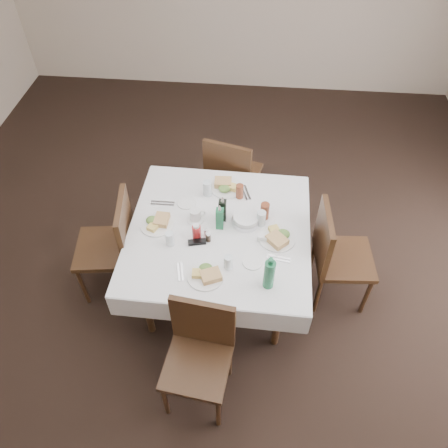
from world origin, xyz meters
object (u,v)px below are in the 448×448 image
at_px(dining_table, 219,236).
at_px(ketchup_bottle, 197,232).
at_px(chair_north, 231,173).
at_px(green_bottle, 269,274).
at_px(water_w, 170,239).
at_px(coffee_mug, 196,215).
at_px(water_n, 207,188).
at_px(chair_south, 200,348).
at_px(chair_west, 114,241).
at_px(oil_cruet_green, 220,218).
at_px(oil_cruet_dark, 223,209).
at_px(bread_basket, 246,220).
at_px(water_e, 261,218).
at_px(chair_east, 334,252).
at_px(water_s, 228,262).

height_order(dining_table, ketchup_bottle, ketchup_bottle).
distance_m(chair_north, green_bottle, 1.51).
relative_size(water_w, ketchup_bottle, 0.82).
relative_size(chair_north, ketchup_bottle, 6.63).
bearing_deg(coffee_mug, water_n, 78.92).
relative_size(chair_south, green_bottle, 3.16).
xyz_separation_m(chair_south, chair_west, (-0.83, 0.87, 0.03)).
xyz_separation_m(chair_north, water_w, (-0.38, -1.11, 0.26)).
xyz_separation_m(chair_south, ketchup_bottle, (-0.12, 0.81, 0.29)).
height_order(chair_west, water_n, chair_west).
xyz_separation_m(chair_north, chair_south, (-0.06, -1.83, -0.02)).
xyz_separation_m(oil_cruet_green, green_bottle, (0.39, -0.52, 0.03)).
bearing_deg(ketchup_bottle, oil_cruet_dark, 50.70).
bearing_deg(chair_west, oil_cruet_dark, 10.22).
bearing_deg(ketchup_bottle, chair_north, 79.77).
bearing_deg(coffee_mug, dining_table, -24.84).
bearing_deg(chair_north, chair_west, -132.83).
height_order(water_w, bread_basket, water_w).
bearing_deg(oil_cruet_dark, bread_basket, -7.63).
distance_m(oil_cruet_dark, ketchup_bottle, 0.29).
bearing_deg(dining_table, water_e, 15.59).
bearing_deg(oil_cruet_dark, chair_east, -6.35).
height_order(dining_table, water_w, water_w).
relative_size(water_s, coffee_mug, 0.77).
bearing_deg(water_n, bread_basket, -41.07).
xyz_separation_m(water_s, water_e, (0.22, 0.45, 0.01)).
distance_m(oil_cruet_dark, coffee_mug, 0.22).
bearing_deg(chair_north, oil_cruet_green, -91.14).
bearing_deg(oil_cruet_dark, water_e, -5.24).
bearing_deg(water_w, green_bottle, -22.52).
height_order(water_n, bread_basket, water_n).
height_order(chair_south, chair_west, chair_west).
relative_size(dining_table, water_w, 12.11).
bearing_deg(oil_cruet_green, chair_west, -175.41).
relative_size(chair_south, water_s, 7.96).
bearing_deg(chair_north, chair_south, -92.02).
relative_size(dining_table, water_s, 12.34).
xyz_separation_m(chair_west, bread_basket, (1.08, 0.14, 0.23)).
relative_size(chair_west, bread_basket, 4.44).
xyz_separation_m(chair_south, oil_cruet_green, (0.05, 0.94, 0.33)).
bearing_deg(water_w, oil_cruet_dark, 38.75).
bearing_deg(green_bottle, chair_east, 43.32).
xyz_separation_m(chair_east, green_bottle, (-0.54, -0.51, 0.33)).
height_order(water_n, water_w, water_n).
bearing_deg(bread_basket, green_bottle, -71.92).
distance_m(dining_table, water_s, 0.40).
relative_size(chair_west, water_w, 8.28).
relative_size(dining_table, green_bottle, 4.90).
distance_m(chair_south, oil_cruet_dark, 1.08).
distance_m(chair_east, water_w, 1.34).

